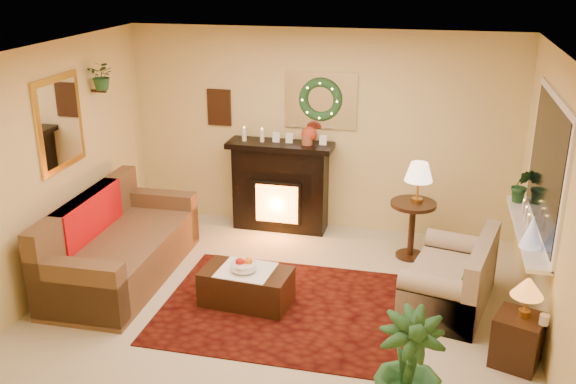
% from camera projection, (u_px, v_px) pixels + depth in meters
% --- Properties ---
extents(floor, '(5.00, 5.00, 0.00)m').
position_uv_depth(floor, '(281.00, 308.00, 6.63)').
color(floor, beige).
rests_on(floor, ground).
extents(ceiling, '(5.00, 5.00, 0.00)m').
position_uv_depth(ceiling, '(279.00, 53.00, 5.73)').
color(ceiling, white).
rests_on(ceiling, ground).
extents(wall_back, '(5.00, 5.00, 0.00)m').
position_uv_depth(wall_back, '(320.00, 131.00, 8.24)').
color(wall_back, '#EFD88C').
rests_on(wall_back, ground).
extents(wall_front, '(5.00, 5.00, 0.00)m').
position_uv_depth(wall_front, '(199.00, 307.00, 4.12)').
color(wall_front, '#EFD88C').
rests_on(wall_front, ground).
extents(wall_left, '(4.50, 4.50, 0.00)m').
position_uv_depth(wall_left, '(47.00, 172.00, 6.69)').
color(wall_left, '#EFD88C').
rests_on(wall_left, ground).
extents(wall_right, '(4.50, 4.50, 0.00)m').
position_uv_depth(wall_right, '(555.00, 211.00, 5.66)').
color(wall_right, '#EFD88C').
rests_on(wall_right, ground).
extents(area_rug, '(2.68, 2.02, 0.01)m').
position_uv_depth(area_rug, '(293.00, 309.00, 6.60)').
color(area_rug, '#690310').
rests_on(area_rug, floor).
extents(sofa, '(0.99, 2.21, 0.95)m').
position_uv_depth(sofa, '(122.00, 242.00, 7.12)').
color(sofa, brown).
rests_on(sofa, floor).
extents(red_throw, '(0.76, 1.24, 0.02)m').
position_uv_depth(red_throw, '(124.00, 233.00, 7.28)').
color(red_throw, '#E43E2D').
rests_on(red_throw, sofa).
extents(fireplace, '(1.22, 0.40, 1.11)m').
position_uv_depth(fireplace, '(281.00, 189.00, 8.40)').
color(fireplace, black).
rests_on(fireplace, floor).
extents(poinsettia, '(0.20, 0.20, 0.20)m').
position_uv_depth(poinsettia, '(309.00, 134.00, 8.08)').
color(poinsettia, '#A3321C').
rests_on(poinsettia, fireplace).
extents(mantel_candle_a, '(0.06, 0.06, 0.18)m').
position_uv_depth(mantel_candle_a, '(244.00, 135.00, 8.23)').
color(mantel_candle_a, white).
rests_on(mantel_candle_a, fireplace).
extents(mantel_candle_b, '(0.06, 0.06, 0.17)m').
position_uv_depth(mantel_candle_b, '(262.00, 136.00, 8.19)').
color(mantel_candle_b, beige).
rests_on(mantel_candle_b, fireplace).
extents(mantel_mirror, '(0.92, 0.02, 0.72)m').
position_uv_depth(mantel_mirror, '(321.00, 101.00, 8.08)').
color(mantel_mirror, white).
rests_on(mantel_mirror, wall_back).
extents(wreath, '(0.55, 0.11, 0.55)m').
position_uv_depth(wreath, '(320.00, 100.00, 8.04)').
color(wreath, '#194719').
rests_on(wreath, wall_back).
extents(wall_art, '(0.32, 0.03, 0.48)m').
position_uv_depth(wall_art, '(219.00, 107.00, 8.41)').
color(wall_art, '#381E11').
rests_on(wall_art, wall_back).
extents(gold_mirror, '(0.03, 0.84, 1.00)m').
position_uv_depth(gold_mirror, '(60.00, 123.00, 6.81)').
color(gold_mirror, gold).
rests_on(gold_mirror, wall_left).
extents(hanging_plant, '(0.33, 0.28, 0.36)m').
position_uv_depth(hanging_plant, '(104.00, 89.00, 7.39)').
color(hanging_plant, '#194719').
rests_on(hanging_plant, wall_left).
extents(loveseat, '(1.03, 1.44, 0.76)m').
position_uv_depth(loveseat, '(450.00, 267.00, 6.57)').
color(loveseat, tan).
rests_on(loveseat, floor).
extents(window_frame, '(0.03, 1.86, 1.36)m').
position_uv_depth(window_frame, '(548.00, 165.00, 6.08)').
color(window_frame, white).
rests_on(window_frame, wall_right).
extents(window_glass, '(0.02, 1.70, 1.22)m').
position_uv_depth(window_glass, '(546.00, 165.00, 6.08)').
color(window_glass, black).
rests_on(window_glass, wall_right).
extents(window_sill, '(0.22, 1.86, 0.04)m').
position_uv_depth(window_sill, '(527.00, 230.00, 6.34)').
color(window_sill, white).
rests_on(window_sill, wall_right).
extents(mini_tree, '(0.21, 0.21, 0.31)m').
position_uv_depth(mini_tree, '(532.00, 232.00, 5.88)').
color(mini_tree, silver).
rests_on(mini_tree, window_sill).
extents(sill_plant, '(0.27, 0.22, 0.50)m').
position_uv_depth(sill_plant, '(521.00, 185.00, 6.94)').
color(sill_plant, '#1A3A17').
rests_on(sill_plant, window_sill).
extents(side_table_round, '(0.58, 0.58, 0.70)m').
position_uv_depth(side_table_round, '(411.00, 232.00, 7.65)').
color(side_table_round, '#35190A').
rests_on(side_table_round, floor).
extents(lamp_cream, '(0.33, 0.33, 0.50)m').
position_uv_depth(lamp_cream, '(418.00, 188.00, 7.46)').
color(lamp_cream, beige).
rests_on(lamp_cream, side_table_round).
extents(end_table_square, '(0.50, 0.50, 0.48)m').
position_uv_depth(end_table_square, '(518.00, 337.00, 5.63)').
color(end_table_square, '#542517').
rests_on(end_table_square, floor).
extents(lamp_tiffany, '(0.28, 0.28, 0.41)m').
position_uv_depth(lamp_tiffany, '(528.00, 289.00, 5.48)').
color(lamp_tiffany, orange).
rests_on(lamp_tiffany, end_table_square).
extents(coffee_table, '(0.95, 0.58, 0.38)m').
position_uv_depth(coffee_table, '(246.00, 285.00, 6.64)').
color(coffee_table, '#3B2613').
rests_on(coffee_table, floor).
extents(fruit_bowl, '(0.26, 0.26, 0.06)m').
position_uv_depth(fruit_bowl, '(244.00, 266.00, 6.53)').
color(fruit_bowl, white).
rests_on(fruit_bowl, coffee_table).
extents(floor_palm, '(1.89, 1.89, 2.78)m').
position_uv_depth(floor_palm, '(408.00, 370.00, 4.89)').
color(floor_palm, black).
rests_on(floor_palm, floor).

